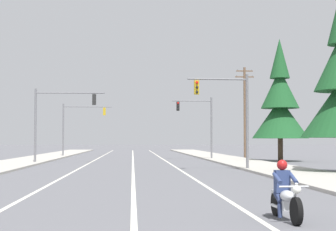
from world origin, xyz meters
The scene contains 12 objects.
lane_stripe_center centered at (0.17, 45.00, 0.00)m, with size 0.16×100.00×0.01m, color beige.
lane_stripe_left centered at (-3.49, 45.00, 0.00)m, with size 0.16×100.00×0.01m, color beige.
lane_stripe_right centered at (3.21, 45.00, 0.00)m, with size 0.16×100.00×0.01m, color beige.
sidewalk_kerb_right centered at (9.39, 40.00, 0.07)m, with size 4.40×110.00×0.14m, color #ADA89E.
sidewalk_kerb_left centered at (-9.39, 40.00, 0.07)m, with size 4.40×110.00×0.14m, color #ADA89E.
motorcycle_with_rider centered at (3.84, 6.70, 0.59)m, with size 0.70×2.19×1.46m.
traffic_signal_near_right centered at (6.40, 27.88, 4.04)m, with size 3.97×0.51×6.20m.
traffic_signal_near_left centered at (-6.21, 38.72, 4.15)m, with size 5.77×0.40×6.20m.
traffic_signal_mid_right centered at (6.86, 46.99, 4.04)m, with size 4.04×0.37×6.20m.
traffic_signal_mid_left centered at (-6.31, 57.34, 4.15)m, with size 5.72×0.37×6.20m.
utility_pole_right_far centered at (12.43, 52.13, 5.32)m, with size 2.08×0.26×9.95m.
conifer_tree_right_verge_far centered at (13.56, 42.00, 5.16)m, with size 5.11×5.11×11.25m.
Camera 1 is at (0.13, -6.29, 1.95)m, focal length 57.63 mm.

